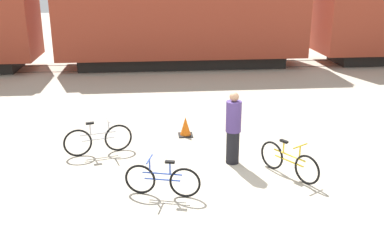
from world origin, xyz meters
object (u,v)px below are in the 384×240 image
object	(u,v)px
freight_train	(182,7)
bicycle_silver	(98,140)
bicycle_yellow	(289,161)
traffic_cone	(185,127)
bicycle_blue	(162,180)
person_in_purple	(233,128)

from	to	relation	value
freight_train	bicycle_silver	xyz separation A→B (m)	(-2.94, -10.48, -2.39)
bicycle_yellow	traffic_cone	xyz separation A→B (m)	(-2.13, 2.81, -0.11)
bicycle_blue	bicycle_silver	bearing A→B (deg)	122.83
bicycle_silver	traffic_cone	xyz separation A→B (m)	(2.32, 1.07, -0.13)
bicycle_yellow	person_in_purple	distance (m)	1.51
bicycle_yellow	bicycle_blue	world-z (taller)	bicycle_yellow
bicycle_blue	person_in_purple	bearing A→B (deg)	40.40
freight_train	bicycle_silver	bearing A→B (deg)	-105.68
bicycle_blue	person_in_purple	world-z (taller)	person_in_purple
bicycle_blue	traffic_cone	xyz separation A→B (m)	(0.77, 3.46, -0.10)
bicycle_yellow	bicycle_blue	distance (m)	2.97
traffic_cone	bicycle_silver	bearing A→B (deg)	-155.20
freight_train	person_in_purple	distance (m)	11.54
freight_train	traffic_cone	distance (m)	9.76
bicycle_yellow	person_in_purple	bearing A→B (deg)	143.59
bicycle_yellow	bicycle_silver	xyz separation A→B (m)	(-4.44, 1.74, 0.02)
freight_train	person_in_purple	size ratio (longest dim) A/B	20.37
freight_train	person_in_purple	xyz separation A→B (m)	(0.36, -11.38, -1.88)
bicycle_silver	traffic_cone	distance (m)	2.56
bicycle_blue	bicycle_silver	size ratio (longest dim) A/B	0.93
bicycle_yellow	traffic_cone	bearing A→B (deg)	127.08
bicycle_yellow	bicycle_silver	world-z (taller)	bicycle_silver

